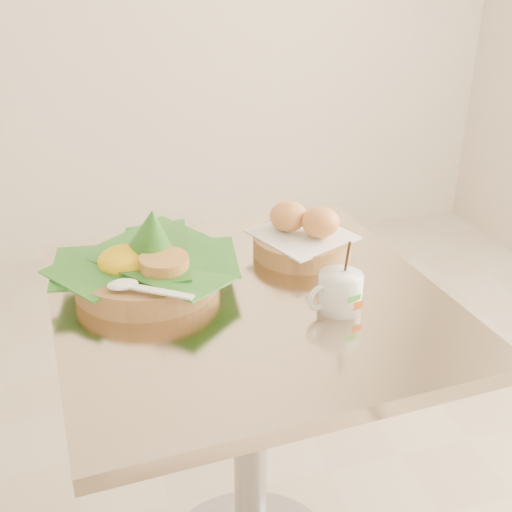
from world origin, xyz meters
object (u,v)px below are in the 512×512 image
object	(u,v)px
cafe_table	(250,392)
coffee_mug	(339,291)
rice_basket	(146,264)
bread_basket	(303,236)

from	to	relation	value
cafe_table	coffee_mug	distance (m)	0.31
rice_basket	coffee_mug	distance (m)	0.36
cafe_table	rice_basket	xyz separation A→B (m)	(-0.17, 0.09, 0.27)
cafe_table	bread_basket	size ratio (longest dim) A/B	3.27
cafe_table	coffee_mug	xyz separation A→B (m)	(0.14, -0.09, 0.26)
rice_basket	bread_basket	world-z (taller)	rice_basket
coffee_mug	rice_basket	bearing A→B (deg)	150.37
bread_basket	rice_basket	bearing A→B (deg)	-171.04
cafe_table	rice_basket	bearing A→B (deg)	151.76
cafe_table	bread_basket	distance (m)	0.34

